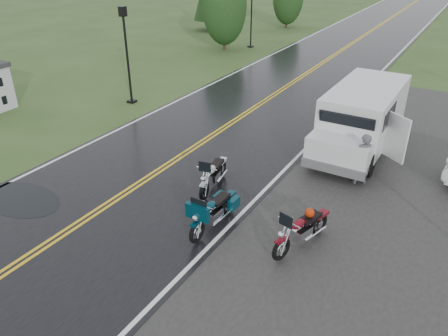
% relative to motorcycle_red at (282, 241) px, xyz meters
% --- Properties ---
extents(ground, '(120.00, 120.00, 0.00)m').
position_rel_motorcycle_red_xyz_m(ground, '(-5.66, 0.02, -0.65)').
color(ground, '#2D471E').
rests_on(ground, ground).
extents(road, '(8.00, 100.00, 0.04)m').
position_rel_motorcycle_red_xyz_m(road, '(-5.66, 10.02, -0.63)').
color(road, black).
rests_on(road, ground).
extents(motorcycle_red, '(1.37, 2.32, 1.29)m').
position_rel_motorcycle_red_xyz_m(motorcycle_red, '(0.00, 0.00, 0.00)').
color(motorcycle_red, '#5B0A14').
rests_on(motorcycle_red, ground).
extents(motorcycle_teal, '(0.84, 2.20, 1.29)m').
position_rel_motorcycle_red_xyz_m(motorcycle_teal, '(-2.23, -0.47, 0.00)').
color(motorcycle_teal, '#052C38').
rests_on(motorcycle_teal, ground).
extents(motorcycle_silver, '(1.18, 2.26, 1.27)m').
position_rel_motorcycle_red_xyz_m(motorcycle_silver, '(-3.20, 1.39, -0.01)').
color(motorcycle_silver, '#ADAEB5').
rests_on(motorcycle_silver, ground).
extents(van_white, '(2.38, 6.25, 2.45)m').
position_rel_motorcycle_red_xyz_m(van_white, '(-1.14, 5.63, 0.58)').
color(van_white, silver).
rests_on(van_white, ground).
extents(person_at_van, '(0.77, 0.74, 1.78)m').
position_rel_motorcycle_red_xyz_m(person_at_van, '(0.65, 4.97, 0.24)').
color(person_at_van, '#4B4A4F').
rests_on(person_at_van, ground).
extents(lamp_post_near_left, '(0.39, 0.39, 4.61)m').
position_rel_motorcycle_red_xyz_m(lamp_post_near_left, '(-11.35, 7.35, 1.66)').
color(lamp_post_near_left, black).
rests_on(lamp_post_near_left, ground).
extents(lamp_post_far_left, '(0.37, 0.37, 4.27)m').
position_rel_motorcycle_red_xyz_m(lamp_post_far_left, '(-11.90, 21.31, 1.49)').
color(lamp_post_far_left, black).
rests_on(lamp_post_far_left, ground).
extents(tree_left_mid, '(3.18, 3.18, 4.96)m').
position_rel_motorcycle_red_xyz_m(tree_left_mid, '(-13.18, 19.60, 1.84)').
color(tree_left_mid, '#1E3D19').
rests_on(tree_left_mid, ground).
extents(tree_left_far, '(2.70, 2.70, 4.16)m').
position_rel_motorcycle_red_xyz_m(tree_left_far, '(-12.72, 29.92, 1.43)').
color(tree_left_far, '#1E3D19').
rests_on(tree_left_far, ground).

